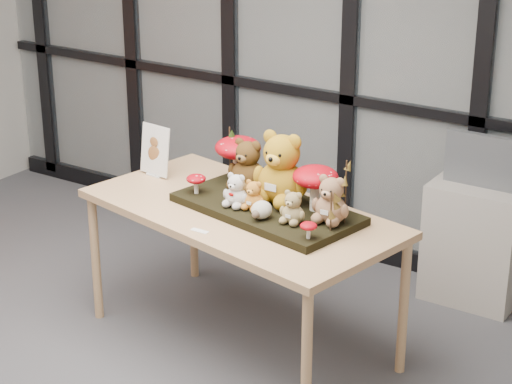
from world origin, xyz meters
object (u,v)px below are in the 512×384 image
Objects in this scene: bear_brown_medium at (248,161)px; bear_white_bow at (236,188)px; monitor at (482,161)px; diorama_tray at (267,209)px; bear_beige_small at (293,205)px; sign_holder at (155,153)px; bear_small_yellow at (254,193)px; plush_cream_hedgehog at (262,209)px; mushroom_back_right at (315,186)px; mushroom_front_left at (196,183)px; cabinet at (473,244)px; bear_tan_back at (331,197)px; mushroom_front_right at (308,229)px; mushroom_back_left at (238,157)px; bear_pooh_yellow at (282,164)px; display_table at (241,221)px.

bear_brown_medium is 0.27m from bear_white_bow.
bear_white_bow is 1.49m from monitor.
bear_beige_small is (0.23, -0.12, 0.11)m from diorama_tray.
sign_holder reaches higher than bear_beige_small.
sign_holder is at bearing 177.17° from bear_small_yellow.
bear_white_bow is 0.45× the size of monitor.
plush_cream_hedgehog is at bearing -54.86° from diorama_tray.
mushroom_back_right reaches higher than mushroom_front_left.
bear_white_bow is at bearing 172.30° from plush_cream_hedgehog.
diorama_tray is 1.34× the size of cabinet.
bear_tan_back reaches higher than plush_cream_hedgehog.
monitor is at bearing 66.56° from bear_white_bow.
cabinet is at bearing 75.86° from mushroom_front_right.
mushroom_back_right is (0.01, 0.20, 0.04)m from bear_beige_small.
plush_cream_hedgehog is 0.23× the size of monitor.
plush_cream_hedgehog is at bearing -116.86° from monitor.
bear_tan_back is at bearing -17.10° from mushroom_back_left.
bear_pooh_yellow is 2.44× the size of bear_small_yellow.
sign_holder reaches higher than monitor.
plush_cream_hedgehog is (0.03, -0.24, -0.16)m from bear_pooh_yellow.
mushroom_back_left reaches higher than plush_cream_hedgehog.
diorama_tray reaches higher than display_table.
bear_tan_back reaches higher than mushroom_back_right.
bear_pooh_yellow is at bearing -123.67° from cabinet.
bear_brown_medium is (-0.22, 0.15, 0.17)m from diorama_tray.
display_table is at bearing 160.49° from plush_cream_hedgehog.
display_table is 0.58m from mushroom_front_right.
monitor is at bearing 79.63° from bear_beige_small.
bear_white_bow is at bearing -10.62° from sign_holder.
sign_holder is at bearing -171.26° from bear_pooh_yellow.
display_table reaches higher than cabinet.
cabinet is (1.13, 1.18, -0.53)m from mushroom_front_left.
display_table is 1.46m from monitor.
cabinet is (0.75, 1.20, -0.55)m from bear_small_yellow.
display_table is at bearing -126.39° from monitor.
mushroom_front_right is 1.42m from monitor.
mushroom_back_right is at bearing 4.05° from sign_holder.
mushroom_front_left is at bearing -133.79° from cabinet.
bear_brown_medium is 0.61m from bear_tan_back.
sign_holder is at bearing 156.58° from mushroom_front_left.
mushroom_back_right reaches higher than plush_cream_hedgehog.
bear_brown_medium is 1.15× the size of bear_tan_back.
bear_beige_small reaches higher than display_table.
mushroom_back_left reaches higher than sign_holder.
bear_beige_small is 0.17m from plush_cream_hedgehog.
monitor is at bearing 64.92° from display_table.
bear_beige_small is 0.62× the size of sign_holder.
bear_small_yellow is 0.39× the size of monitor.
monitor reaches higher than bear_white_bow.
bear_brown_medium is at bearing 140.47° from bear_small_yellow.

